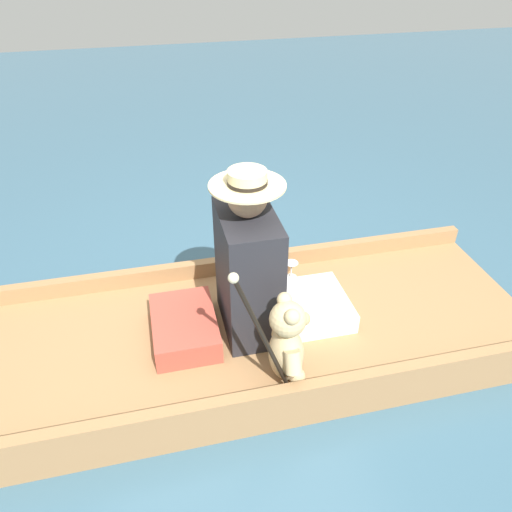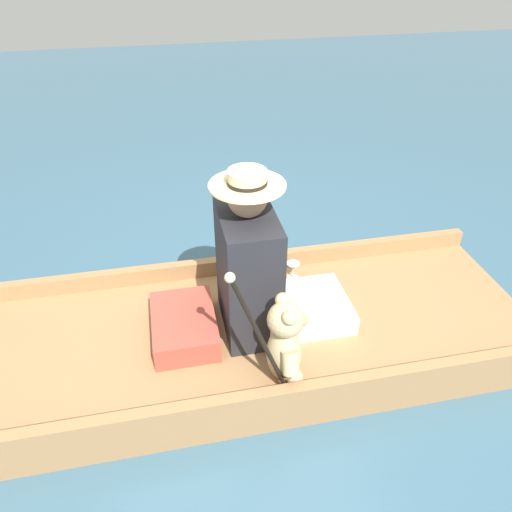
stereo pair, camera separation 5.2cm
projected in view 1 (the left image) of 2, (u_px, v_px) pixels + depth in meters
The scene contains 7 objects.
ground_plane at pixel (256, 347), 2.79m from camera, with size 16.00×16.00×0.00m, color #385B70.
punt_boat at pixel (256, 336), 2.74m from camera, with size 1.12×3.02×0.25m.
seat_cushion at pixel (184, 327), 2.60m from camera, with size 0.47×0.33×0.13m.
seated_person at pixel (259, 272), 2.54m from camera, with size 0.46×0.73×0.91m.
teddy_bear at pixel (287, 343), 2.30m from camera, with size 0.32×0.19×0.46m.
wine_glass at pixel (291, 267), 3.02m from camera, with size 0.08×0.08×0.11m.
walking_cane at pixel (258, 327), 2.07m from camera, with size 0.04×0.28×0.73m.
Camera 1 is at (1.96, -0.47, 2.00)m, focal length 35.00 mm.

